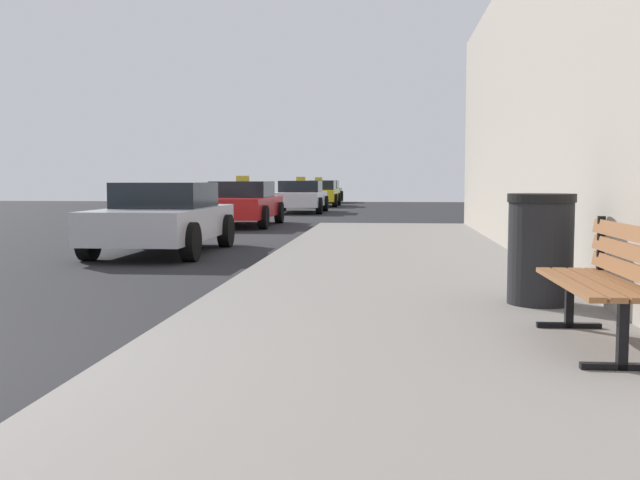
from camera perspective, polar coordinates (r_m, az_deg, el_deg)
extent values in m
cube|color=gray|center=(4.34, 6.99, -12.13)|extent=(4.00, 32.00, 0.15)
cube|color=brown|center=(5.54, 18.28, -3.12)|extent=(0.12, 1.56, 0.04)
cube|color=brown|center=(5.57, 19.53, -3.11)|extent=(0.12, 1.56, 0.04)
cube|color=brown|center=(5.61, 20.77, -3.10)|extent=(0.12, 1.56, 0.04)
cube|color=brown|center=(5.64, 21.99, -3.09)|extent=(0.12, 1.56, 0.04)
cube|color=brown|center=(5.64, 22.33, -2.08)|extent=(0.07, 1.56, 0.11)
cube|color=brown|center=(5.63, 22.37, -0.76)|extent=(0.07, 1.56, 0.11)
cube|color=brown|center=(5.62, 22.42, 0.56)|extent=(0.07, 1.56, 0.11)
cube|color=black|center=(5.00, 22.08, -6.66)|extent=(0.06, 0.06, 0.45)
cube|color=black|center=(5.05, 22.01, -8.94)|extent=(0.50, 0.07, 0.04)
cube|color=black|center=(6.25, 18.49, -4.35)|extent=(0.06, 0.06, 0.45)
cube|color=black|center=(6.29, 18.44, -6.19)|extent=(0.50, 0.07, 0.04)
cube|color=black|center=(6.26, 20.64, -0.29)|extent=(0.05, 0.05, 0.44)
cylinder|color=black|center=(7.34, 16.46, -0.97)|extent=(0.60, 0.60, 0.96)
cylinder|color=black|center=(7.31, 16.56, 3.10)|extent=(0.63, 0.63, 0.08)
cube|color=#B7B7BF|center=(13.70, -11.89, 1.28)|extent=(1.71, 4.09, 0.55)
cube|color=black|center=(13.88, -11.67, 3.39)|extent=(1.50, 1.84, 0.45)
cylinder|color=black|center=(12.22, -9.85, -0.14)|extent=(0.22, 0.64, 0.64)
cylinder|color=black|center=(12.78, -17.27, -0.08)|extent=(0.22, 0.64, 0.64)
cylinder|color=black|center=(14.76, -7.20, 0.70)|extent=(0.22, 0.64, 0.64)
cylinder|color=black|center=(15.22, -13.49, 0.73)|extent=(0.22, 0.64, 0.64)
cube|color=red|center=(21.44, -6.02, 2.54)|extent=(1.76, 4.42, 0.55)
cube|color=black|center=(21.64, -5.91, 3.88)|extent=(1.55, 1.99, 0.45)
cube|color=yellow|center=(21.64, -5.92, 4.69)|extent=(0.36, 0.14, 0.16)
cylinder|color=black|center=(19.89, -4.33, 1.74)|extent=(0.22, 0.64, 0.64)
cylinder|color=black|center=(20.26, -9.24, 1.74)|extent=(0.22, 0.64, 0.64)
cylinder|color=black|center=(22.69, -3.13, 2.10)|extent=(0.22, 0.64, 0.64)
cylinder|color=black|center=(23.01, -7.47, 2.10)|extent=(0.22, 0.64, 0.64)
cube|color=white|center=(29.89, -1.52, 3.15)|extent=(1.79, 4.29, 0.55)
cube|color=black|center=(30.10, -1.48, 4.11)|extent=(1.57, 1.93, 0.45)
cube|color=yellow|center=(30.09, -1.48, 4.69)|extent=(0.36, 0.14, 0.16)
cylinder|color=black|center=(28.44, -0.06, 2.62)|extent=(0.22, 0.64, 0.64)
cylinder|color=black|center=(28.66, -3.62, 2.63)|extent=(0.22, 0.64, 0.64)
cylinder|color=black|center=(31.17, 0.41, 2.80)|extent=(0.22, 0.64, 0.64)
cylinder|color=black|center=(31.38, -2.84, 2.81)|extent=(0.22, 0.64, 0.64)
cube|color=yellow|center=(36.90, -0.14, 3.44)|extent=(1.85, 4.05, 0.55)
cube|color=black|center=(37.09, -0.11, 4.22)|extent=(1.63, 1.82, 0.45)
cube|color=yellow|center=(37.09, -0.11, 4.69)|extent=(0.36, 0.14, 0.16)
cylinder|color=black|center=(35.53, 1.15, 3.03)|extent=(0.22, 0.64, 0.64)
cylinder|color=black|center=(35.72, -1.82, 3.03)|extent=(0.22, 0.64, 0.64)
cylinder|color=black|center=(38.12, 1.43, 3.14)|extent=(0.22, 0.64, 0.64)
cylinder|color=black|center=(38.29, -1.34, 3.14)|extent=(0.22, 0.64, 0.64)
cube|color=#196638|center=(43.45, 0.34, 3.62)|extent=(1.76, 4.43, 0.55)
cube|color=black|center=(43.66, 0.37, 4.28)|extent=(1.55, 2.00, 0.45)
cylinder|color=black|center=(41.97, 1.37, 3.28)|extent=(0.22, 0.64, 0.64)
cylinder|color=black|center=(42.13, -1.02, 3.28)|extent=(0.22, 0.64, 0.64)
cylinder|color=black|center=(44.80, 1.62, 3.36)|extent=(0.22, 0.64, 0.64)
cylinder|color=black|center=(44.95, -0.62, 3.37)|extent=(0.22, 0.64, 0.64)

